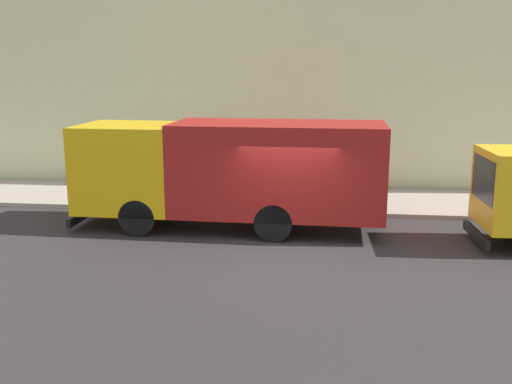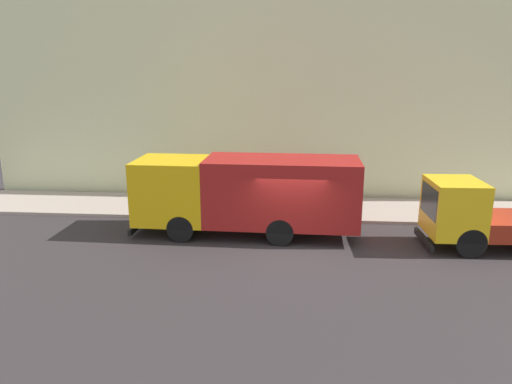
{
  "view_description": "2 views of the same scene",
  "coord_description": "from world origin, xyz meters",
  "px_view_note": "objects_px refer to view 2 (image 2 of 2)",
  "views": [
    {
      "loc": [
        -14.19,
        -0.87,
        4.49
      ],
      "look_at": [
        0.92,
        0.91,
        1.16
      ],
      "focal_mm": 40.67,
      "sensor_mm": 36.0,
      "label": 1
    },
    {
      "loc": [
        -15.91,
        -0.09,
        6.22
      ],
      "look_at": [
        1.19,
        1.32,
        1.73
      ],
      "focal_mm": 33.27,
      "sensor_mm": 36.0,
      "label": 2
    }
  ],
  "objects_px": {
    "pedestrian_walking": "(187,182)",
    "pedestrian_third": "(285,194)",
    "pedestrian_standing": "(222,189)",
    "traffic_cone_orange": "(170,202)",
    "large_utility_truck": "(247,192)",
    "small_flatbed_truck": "(486,217)"
  },
  "relations": [
    {
      "from": "pedestrian_walking",
      "to": "pedestrian_third",
      "type": "distance_m",
      "value": 5.05
    },
    {
      "from": "pedestrian_standing",
      "to": "traffic_cone_orange",
      "type": "height_order",
      "value": "pedestrian_standing"
    },
    {
      "from": "pedestrian_standing",
      "to": "traffic_cone_orange",
      "type": "xyz_separation_m",
      "value": [
        -0.55,
        2.27,
        -0.52
      ]
    },
    {
      "from": "pedestrian_standing",
      "to": "large_utility_truck",
      "type": "bearing_deg",
      "value": -20.97
    },
    {
      "from": "large_utility_truck",
      "to": "small_flatbed_truck",
      "type": "relative_size",
      "value": 1.52
    },
    {
      "from": "pedestrian_standing",
      "to": "pedestrian_walking",
      "type": "bearing_deg",
      "value": -167.83
    },
    {
      "from": "large_utility_truck",
      "to": "small_flatbed_truck",
      "type": "xyz_separation_m",
      "value": [
        -0.79,
        -8.56,
        -0.54
      ]
    },
    {
      "from": "small_flatbed_truck",
      "to": "pedestrian_third",
      "type": "distance_m",
      "value": 7.79
    },
    {
      "from": "pedestrian_third",
      "to": "traffic_cone_orange",
      "type": "relative_size",
      "value": 2.2
    },
    {
      "from": "traffic_cone_orange",
      "to": "large_utility_truck",
      "type": "bearing_deg",
      "value": -124.15
    },
    {
      "from": "pedestrian_third",
      "to": "traffic_cone_orange",
      "type": "bearing_deg",
      "value": -114.56
    },
    {
      "from": "pedestrian_walking",
      "to": "pedestrian_standing",
      "type": "height_order",
      "value": "pedestrian_standing"
    },
    {
      "from": "pedestrian_standing",
      "to": "traffic_cone_orange",
      "type": "distance_m",
      "value": 2.39
    },
    {
      "from": "large_utility_truck",
      "to": "small_flatbed_truck",
      "type": "bearing_deg",
      "value": -93.95
    },
    {
      "from": "large_utility_truck",
      "to": "pedestrian_standing",
      "type": "bearing_deg",
      "value": 26.23
    },
    {
      "from": "small_flatbed_truck",
      "to": "pedestrian_walking",
      "type": "relative_size",
      "value": 3.36
    },
    {
      "from": "large_utility_truck",
      "to": "traffic_cone_orange",
      "type": "height_order",
      "value": "large_utility_truck"
    },
    {
      "from": "pedestrian_third",
      "to": "pedestrian_standing",
      "type": "bearing_deg",
      "value": -126.45
    },
    {
      "from": "large_utility_truck",
      "to": "pedestrian_standing",
      "type": "relative_size",
      "value": 5.1
    },
    {
      "from": "small_flatbed_truck",
      "to": "traffic_cone_orange",
      "type": "relative_size",
      "value": 7.63
    },
    {
      "from": "pedestrian_standing",
      "to": "pedestrian_third",
      "type": "relative_size",
      "value": 1.03
    },
    {
      "from": "pedestrian_walking",
      "to": "pedestrian_third",
      "type": "height_order",
      "value": "pedestrian_walking"
    }
  ]
}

